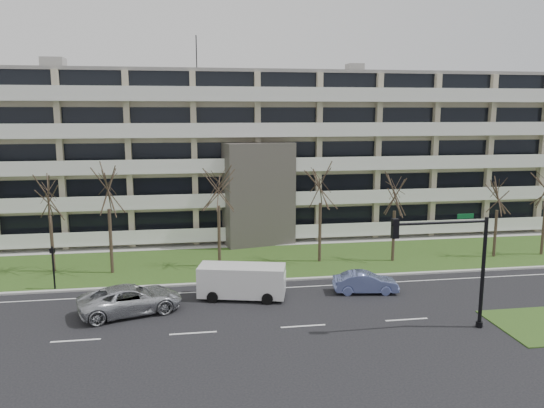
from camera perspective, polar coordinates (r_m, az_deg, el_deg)
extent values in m
plane|color=black|center=(29.96, 3.37, -12.98)|extent=(160.00, 160.00, 0.00)
cube|color=#2D4E1A|center=(42.03, -0.41, -6.12)|extent=(90.00, 10.00, 0.06)
cube|color=#B2B2AD|center=(37.30, 0.74, -8.18)|extent=(90.00, 0.35, 0.12)
cube|color=#B2B2AD|center=(47.29, -1.40, -4.29)|extent=(90.00, 2.00, 0.08)
cube|color=white|center=(35.92, 1.14, -9.00)|extent=(90.00, 0.12, 0.01)
cube|color=#BEB494|center=(52.95, -2.44, 5.43)|extent=(60.00, 12.00, 15.00)
cube|color=gray|center=(52.90, -2.50, 13.72)|extent=(60.50, 12.50, 0.30)
cube|color=#4C4742|center=(46.39, -1.43, 1.06)|extent=(6.39, 3.69, 9.00)
cube|color=black|center=(46.65, -1.38, -2.01)|extent=(4.92, 1.19, 3.50)
cube|color=gray|center=(53.97, -22.45, 13.72)|extent=(2.00, 2.00, 1.20)
cylinder|color=black|center=(52.72, -8.13, 15.66)|extent=(0.10, 0.10, 3.50)
cube|color=black|center=(47.77, -1.57, -1.61)|extent=(58.00, 0.10, 1.80)
cube|color=white|center=(47.44, -1.45, -3.54)|extent=(58.00, 1.40, 0.22)
cube|color=white|center=(46.68, -1.35, -3.01)|extent=(58.00, 0.08, 1.00)
cube|color=black|center=(47.26, -1.59, 1.96)|extent=(58.00, 0.10, 1.80)
cube|color=white|center=(46.83, -1.47, 0.03)|extent=(58.00, 1.40, 0.22)
cube|color=white|center=(46.10, -1.37, 0.63)|extent=(58.00, 0.08, 1.00)
cube|color=black|center=(46.94, -1.60, 5.59)|extent=(58.00, 0.10, 1.80)
cube|color=white|center=(46.41, -1.49, 3.68)|extent=(58.00, 1.40, 0.22)
cube|color=white|center=(45.71, -1.38, 4.34)|extent=(58.00, 0.08, 1.00)
cube|color=black|center=(46.81, -1.62, 9.25)|extent=(58.00, 0.10, 1.80)
cube|color=white|center=(46.18, -1.50, 7.38)|extent=(58.00, 1.40, 0.22)
cube|color=white|center=(45.51, -1.40, 8.10)|extent=(58.00, 0.08, 1.00)
cube|color=black|center=(46.87, -1.64, 12.92)|extent=(58.00, 0.10, 1.80)
cube|color=white|center=(46.14, -1.52, 11.11)|extent=(58.00, 1.40, 0.22)
cube|color=white|center=(45.51, -1.42, 11.88)|extent=(58.00, 0.08, 1.00)
imported|color=#B7BABF|center=(32.52, -14.96, -9.88)|extent=(6.46, 4.34, 1.65)
imported|color=#7484CA|center=(35.35, 10.01, -8.30)|extent=(4.32, 1.99, 1.37)
cube|color=white|center=(33.78, -3.25, -8.20)|extent=(5.73, 3.24, 1.90)
cube|color=black|center=(33.62, -3.26, -7.31)|extent=(5.30, 3.00, 0.70)
cube|color=white|center=(33.58, 1.11, -8.57)|extent=(0.80, 1.93, 1.20)
cylinder|color=black|center=(33.39, -6.42, -9.92)|extent=(0.74, 0.41, 0.70)
cylinder|color=black|center=(35.24, -5.78, -8.83)|extent=(0.74, 0.41, 0.70)
cylinder|color=black|center=(32.92, -0.51, -10.16)|extent=(0.74, 0.41, 0.70)
cylinder|color=black|center=(34.79, -0.19, -9.03)|extent=(0.74, 0.41, 0.70)
cylinder|color=black|center=(31.84, 21.39, -11.96)|extent=(0.37, 0.37, 0.31)
cylinder|color=black|center=(30.90, 21.73, -6.93)|extent=(0.20, 0.20, 6.14)
cylinder|color=black|center=(28.92, 17.60, -1.95)|extent=(5.33, 0.24, 0.14)
cube|color=black|center=(27.91, 13.10, -2.58)|extent=(0.33, 0.33, 1.02)
sphere|color=red|center=(27.85, 13.12, -1.92)|extent=(0.20, 0.20, 0.20)
sphere|color=orange|center=(27.91, 13.10, -2.58)|extent=(0.20, 0.20, 0.20)
sphere|color=green|center=(27.99, 13.07, -3.24)|extent=(0.20, 0.20, 0.20)
cube|color=#0C5926|center=(29.54, 20.10, -1.23)|extent=(0.92, 0.06, 0.26)
cylinder|color=black|center=(37.93, -22.44, -6.41)|extent=(0.12, 0.12, 2.96)
cube|color=black|center=(37.63, -22.56, -4.67)|extent=(0.33, 0.29, 0.32)
sphere|color=red|center=(37.63, -22.56, -4.67)|extent=(0.14, 0.14, 0.14)
cylinder|color=#382B21|center=(41.90, -22.57, -4.02)|extent=(0.24, 0.24, 4.21)
cylinder|color=#382B21|center=(40.08, -16.95, -3.88)|extent=(0.24, 0.24, 4.78)
cylinder|color=#382B21|center=(40.13, -5.71, -3.50)|extent=(0.24, 0.24, 4.73)
cylinder|color=#382B21|center=(41.46, 5.17, -3.08)|extent=(0.24, 0.24, 4.69)
cylinder|color=#382B21|center=(42.60, 12.93, -3.40)|extent=(0.24, 0.24, 4.04)
cylinder|color=#382B21|center=(46.36, 22.88, -2.96)|extent=(0.24, 0.24, 3.87)
cylinder|color=#382B21|center=(48.65, 27.16, -2.44)|extent=(0.24, 0.24, 4.31)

